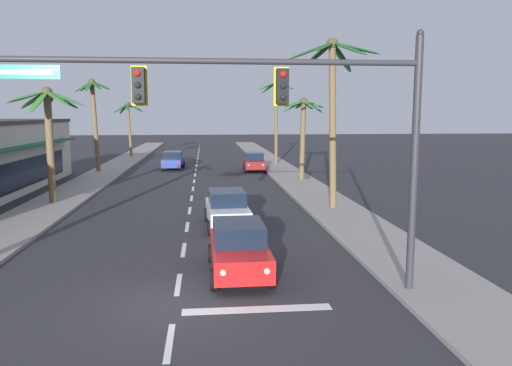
{
  "coord_description": "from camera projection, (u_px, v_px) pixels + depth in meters",
  "views": [
    {
      "loc": [
        0.87,
        -13.21,
        5.19
      ],
      "look_at": [
        3.05,
        8.0,
        2.2
      ],
      "focal_mm": 34.93,
      "sensor_mm": 36.0,
      "label": 1
    }
  ],
  "objects": [
    {
      "name": "sidewalk_right",
      "position": [
        307.0,
        189.0,
        34.13
      ],
      "size": [
        3.2,
        110.0,
        0.14
      ],
      "primitive_type": "cube",
      "color": "gray",
      "rests_on": "ground"
    },
    {
      "name": "palm_right_farthest",
      "position": [
        276.0,
        102.0,
        49.55
      ],
      "size": [
        3.82,
        3.83,
        8.48
      ],
      "color": "brown",
      "rests_on": "ground"
    },
    {
      "name": "lane_markings",
      "position": [
        199.0,
        191.0,
        33.55
      ],
      "size": [
        4.28,
        88.24,
        0.01
      ],
      "color": "silver",
      "rests_on": "ground"
    },
    {
      "name": "ground_plane",
      "position": [
        175.0,
        304.0,
        13.65
      ],
      "size": [
        220.0,
        220.0,
        0.0
      ],
      "primitive_type": "plane",
      "color": "#2D2D33"
    },
    {
      "name": "sedan_parked_nearest_kerb",
      "position": [
        254.0,
        162.0,
        45.05
      ],
      "size": [
        2.07,
        4.5,
        1.68
      ],
      "color": "maroon",
      "rests_on": "ground"
    },
    {
      "name": "sedan_third_in_queue",
      "position": [
        227.0,
        209.0,
        22.84
      ],
      "size": [
        2.1,
        4.51,
        1.68
      ],
      "color": "silver",
      "rests_on": "ground"
    },
    {
      "name": "sedan_lead_at_stop_bar",
      "position": [
        239.0,
        248.0,
        16.15
      ],
      "size": [
        1.99,
        4.47,
        1.68
      ],
      "color": "red",
      "rests_on": "ground"
    },
    {
      "name": "palm_right_third",
      "position": [
        303.0,
        122.0,
        38.18
      ],
      "size": [
        3.29,
        3.55,
        6.4
      ],
      "color": "brown",
      "rests_on": "ground"
    },
    {
      "name": "palm_left_farthest",
      "position": [
        129.0,
        115.0,
        58.95
      ],
      "size": [
        3.69,
        4.05,
        6.57
      ],
      "color": "brown",
      "rests_on": "ground"
    },
    {
      "name": "traffic_signal_mast",
      "position": [
        289.0,
        111.0,
        13.44
      ],
      "size": [
        11.58,
        0.41,
        7.45
      ],
      "color": "#2D2D33",
      "rests_on": "ground"
    },
    {
      "name": "sedan_oncoming_far",
      "position": [
        173.0,
        160.0,
        46.44
      ],
      "size": [
        2.06,
        4.5,
        1.68
      ],
      "color": "navy",
      "rests_on": "ground"
    },
    {
      "name": "sidewalk_left",
      "position": [
        73.0,
        192.0,
        32.55
      ],
      "size": [
        3.2,
        110.0,
        0.14
      ],
      "primitive_type": "cube",
      "color": "gray",
      "rests_on": "ground"
    },
    {
      "name": "palm_left_second",
      "position": [
        48.0,
        122.0,
        27.85
      ],
      "size": [
        4.42,
        4.28,
        6.65
      ],
      "color": "brown",
      "rests_on": "ground"
    },
    {
      "name": "palm_left_third",
      "position": [
        94.0,
        109.0,
        43.22
      ],
      "size": [
        3.06,
        3.2,
        8.18
      ],
      "color": "brown",
      "rests_on": "ground"
    },
    {
      "name": "palm_right_second",
      "position": [
        333.0,
        91.0,
        26.15
      ],
      "size": [
        5.0,
        4.67,
        9.09
      ],
      "color": "brown",
      "rests_on": "ground"
    }
  ]
}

